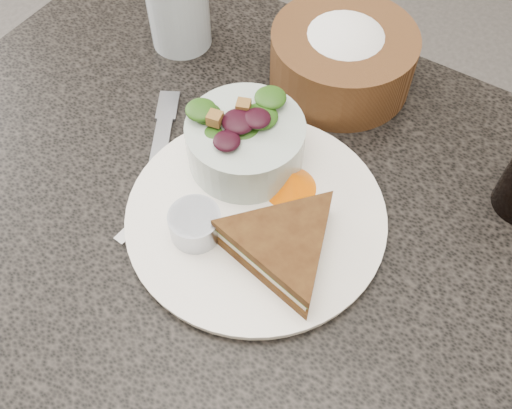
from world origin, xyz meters
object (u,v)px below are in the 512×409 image
at_px(dinner_plate, 256,216).
at_px(salad_bowl, 245,136).
at_px(bread_basket, 343,50).
at_px(dining_table, 264,333).
at_px(sandwich, 284,246).
at_px(water_glass, 178,3).
at_px(dressing_ramekin, 195,224).

bearing_deg(dinner_plate, salad_bowl, 131.46).
bearing_deg(bread_basket, dining_table, -81.77).
bearing_deg(dining_table, sandwich, -44.01).
xyz_separation_m(salad_bowl, water_glass, (-0.21, 0.14, 0.01)).
bearing_deg(dinner_plate, dining_table, 56.09).
distance_m(dressing_ramekin, bread_basket, 0.31).
height_order(dining_table, dinner_plate, dinner_plate).
relative_size(bread_basket, water_glass, 1.47).
xyz_separation_m(dining_table, sandwich, (0.05, -0.04, 0.41)).
bearing_deg(salad_bowl, dining_table, -37.30).
xyz_separation_m(dinner_plate, water_glass, (-0.26, 0.20, 0.06)).
height_order(dining_table, salad_bowl, salad_bowl).
height_order(dinner_plate, dressing_ramekin, dressing_ramekin).
bearing_deg(water_glass, sandwich, -36.87).
bearing_deg(bread_basket, water_glass, -168.01).
xyz_separation_m(dining_table, bread_basket, (-0.03, 0.24, 0.43)).
distance_m(dinner_plate, salad_bowl, 0.09).
bearing_deg(salad_bowl, dressing_ramekin, -84.37).
bearing_deg(sandwich, bread_basket, 117.11).
height_order(dining_table, dressing_ramekin, dressing_ramekin).
height_order(sandwich, dressing_ramekin, sandwich).
bearing_deg(water_glass, bread_basket, 11.99).
height_order(salad_bowl, bread_basket, bread_basket).
relative_size(sandwich, water_glass, 1.22).
xyz_separation_m(bread_basket, water_glass, (-0.23, -0.05, 0.01)).
height_order(sandwich, bread_basket, bread_basket).
relative_size(dinner_plate, sandwich, 1.86).
relative_size(dressing_ramekin, bread_basket, 0.30).
distance_m(salad_bowl, bread_basket, 0.20).
bearing_deg(salad_bowl, water_glass, 145.09).
bearing_deg(dressing_ramekin, sandwich, 15.55).
relative_size(dining_table, sandwich, 6.27).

